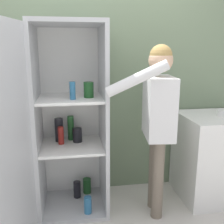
# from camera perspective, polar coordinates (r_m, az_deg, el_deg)

# --- Properties ---
(wall_back) EXTENTS (7.00, 0.06, 2.55)m
(wall_back) POSITION_cam_1_polar(r_m,az_deg,el_deg) (2.75, -5.73, 7.96)
(wall_back) COLOR gray
(wall_back) RESTS_ON ground_plane
(refrigerator) EXTENTS (0.84, 1.22, 1.77)m
(refrigerator) POSITION_cam_1_polar(r_m,az_deg,el_deg) (2.39, -11.21, -2.87)
(refrigerator) COLOR #B7BABC
(refrigerator) RESTS_ON ground_plane
(person) EXTENTS (0.65, 0.55, 1.58)m
(person) POSITION_cam_1_polar(r_m,az_deg,el_deg) (2.36, 9.91, 0.17)
(person) COLOR #726656
(person) RESTS_ON ground_plane
(counter) EXTENTS (0.69, 0.64, 0.89)m
(counter) POSITION_cam_1_polar(r_m,az_deg,el_deg) (2.98, 21.14, -9.01)
(counter) COLOR white
(counter) RESTS_ON ground_plane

